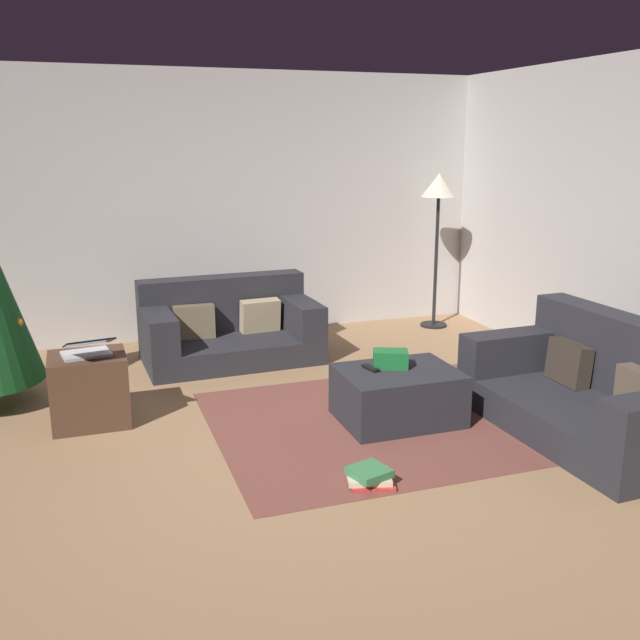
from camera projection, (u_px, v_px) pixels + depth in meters
ground_plane at (266, 465)px, 4.40m from camera, size 6.40×6.40×0.00m
rear_partition at (182, 207)px, 6.95m from camera, size 6.40×0.12×2.60m
couch_left at (228, 328)px, 6.46m from camera, size 1.57×0.92×0.72m
couch_right at (597, 392)px, 4.82m from camera, size 0.98×1.73×0.78m
ottoman at (398, 395)px, 5.04m from camera, size 0.82×0.63×0.37m
gift_box at (391, 359)px, 5.05m from camera, size 0.28×0.23×0.13m
tv_remote at (371, 368)px, 5.01m from camera, size 0.08×0.17×0.02m
side_table at (89, 389)px, 4.98m from camera, size 0.52×0.44×0.50m
laptop at (87, 350)px, 4.85m from camera, size 0.37×0.43×0.18m
book_stack at (370, 477)px, 4.14m from camera, size 0.31×0.30×0.10m
corner_lamp at (439, 197)px, 7.29m from camera, size 0.36×0.36×1.61m
area_rug at (397, 420)px, 5.09m from camera, size 2.60×2.00×0.01m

